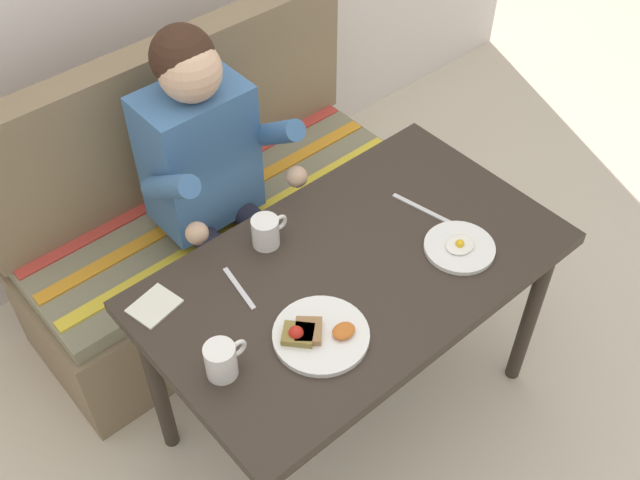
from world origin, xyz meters
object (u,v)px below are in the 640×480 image
at_px(person, 212,170).
at_px(fork, 239,288).
at_px(coffee_mug, 221,360).
at_px(knife, 421,208).
at_px(table, 354,286).
at_px(couch, 212,222).
at_px(coffee_mug_second, 266,231).
at_px(plate_breakfast, 318,334).
at_px(plate_eggs, 460,247).
at_px(napkin, 154,306).

xyz_separation_m(person, fork, (-0.22, -0.44, -0.01)).
xyz_separation_m(person, coffee_mug, (-0.42, -0.63, 0.04)).
bearing_deg(knife, fork, 158.30).
relative_size(table, couch, 0.83).
bearing_deg(fork, table, -17.77).
bearing_deg(coffee_mug_second, fork, -152.17).
bearing_deg(knife, plate_breakfast, -175.48).
distance_m(plate_breakfast, fork, 0.27).
xyz_separation_m(plate_eggs, coffee_mug, (-0.76, 0.10, 0.04)).
xyz_separation_m(person, napkin, (-0.43, -0.34, -0.01)).
relative_size(couch, knife, 7.20).
distance_m(person, coffee_mug, 0.76).
distance_m(person, knife, 0.67).
bearing_deg(plate_breakfast, couch, 74.85).
bearing_deg(napkin, fork, -25.26).
distance_m(table, napkin, 0.57).
distance_m(person, plate_breakfast, 0.73).
bearing_deg(coffee_mug, couch, 58.96).
relative_size(person, plate_breakfast, 4.80).
distance_m(person, fork, 0.50).
xyz_separation_m(plate_breakfast, coffee_mug, (-0.25, 0.07, 0.04)).
bearing_deg(plate_breakfast, napkin, 125.96).
bearing_deg(knife, coffee_mug, 174.41).
height_order(plate_breakfast, coffee_mug_second, coffee_mug_second).
relative_size(couch, coffee_mug, 12.20).
height_order(couch, coffee_mug, couch).
bearing_deg(coffee_mug_second, plate_breakfast, -107.22).
bearing_deg(plate_eggs, fork, 152.50).
bearing_deg(couch, fork, -115.54).
bearing_deg(knife, napkin, 154.18).
xyz_separation_m(person, plate_breakfast, (-0.17, -0.71, 0.00)).
bearing_deg(napkin, person, 38.37).
height_order(couch, fork, couch).
bearing_deg(table, knife, 7.42).
relative_size(plate_breakfast, napkin, 2.05).
distance_m(napkin, fork, 0.23).
distance_m(plate_breakfast, knife, 0.57).
height_order(coffee_mug_second, fork, coffee_mug_second).
relative_size(plate_breakfast, plate_eggs, 1.24).
bearing_deg(couch, napkin, -134.20).
height_order(table, coffee_mug, coffee_mug).
height_order(table, person, person).
height_order(person, coffee_mug_second, person).
bearing_deg(plate_eggs, knife, 78.54).
height_order(couch, person, person).
bearing_deg(napkin, knife, -14.24).
bearing_deg(couch, plate_breakfast, -105.15).
bearing_deg(fork, coffee_mug_second, 36.76).
height_order(plate_breakfast, fork, plate_breakfast).
relative_size(table, coffee_mug, 10.17).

